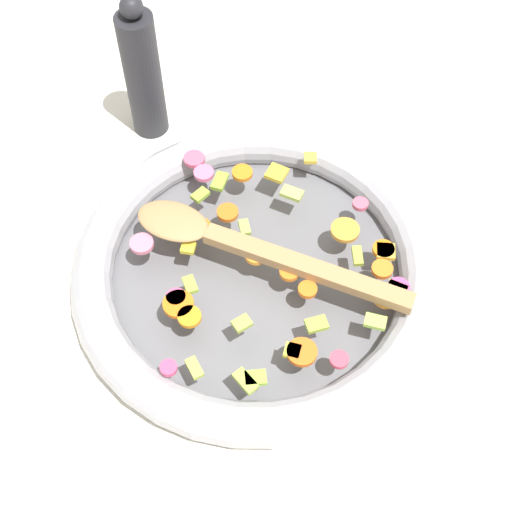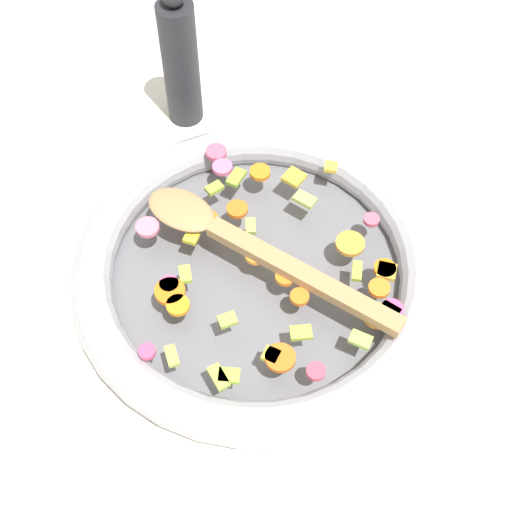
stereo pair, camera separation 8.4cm
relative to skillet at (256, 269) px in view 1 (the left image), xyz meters
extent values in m
plane|color=silver|center=(0.00, 0.00, -0.02)|extent=(4.00, 4.00, 0.00)
cylinder|color=slate|center=(0.00, 0.00, -0.02)|extent=(0.40, 0.40, 0.01)
torus|color=#9E9EA5|center=(0.00, 0.00, 0.00)|extent=(0.45, 0.45, 0.05)
cylinder|color=orange|center=(0.11, 0.09, 0.03)|extent=(0.05, 0.05, 0.01)
cylinder|color=orange|center=(0.09, -0.06, 0.03)|extent=(0.05, 0.05, 0.01)
cylinder|color=orange|center=(0.01, 0.16, 0.03)|extent=(0.04, 0.04, 0.01)
cylinder|color=orange|center=(-0.02, 0.15, 0.03)|extent=(0.04, 0.04, 0.01)
cylinder|color=orange|center=(0.01, 0.04, 0.03)|extent=(0.03, 0.03, 0.01)
cylinder|color=orange|center=(0.03, 0.07, 0.03)|extent=(0.03, 0.03, 0.01)
cylinder|color=orange|center=(-0.02, -0.08, 0.03)|extent=(0.02, 0.02, 0.01)
cylinder|color=orange|center=(-0.11, -0.05, 0.03)|extent=(0.03, 0.03, 0.01)
cylinder|color=orange|center=(-0.07, 0.09, 0.03)|extent=(0.04, 0.04, 0.01)
cylinder|color=orange|center=(-0.05, 0.14, 0.03)|extent=(0.03, 0.03, 0.01)
cylinder|color=orange|center=(0.00, 0.00, 0.03)|extent=(0.04, 0.04, 0.01)
cylinder|color=orange|center=(-0.05, -0.05, 0.03)|extent=(0.03, 0.03, 0.01)
cylinder|color=orange|center=(0.10, -0.05, 0.03)|extent=(0.04, 0.04, 0.01)
cube|color=#9DBF50|center=(-0.03, -0.03, 0.03)|extent=(0.02, 0.02, 0.01)
cube|color=#93BB3A|center=(-0.06, -0.09, 0.03)|extent=(0.03, 0.02, 0.01)
cube|color=#B8D25C|center=(-0.10, 0.02, 0.03)|extent=(0.02, 0.03, 0.01)
cube|color=#A8C349|center=(0.09, 0.01, 0.03)|extent=(0.03, 0.02, 0.01)
cube|color=#A7C246|center=(0.16, 0.04, 0.03)|extent=(0.03, 0.03, 0.01)
cube|color=#A9C53F|center=(-0.03, 0.11, 0.03)|extent=(0.03, 0.02, 0.01)
cube|color=#AFC54B|center=(0.16, -0.02, 0.03)|extent=(0.03, 0.03, 0.01)
cube|color=#9ED041|center=(0.06, -0.06, 0.03)|extent=(0.03, 0.02, 0.01)
cube|color=#A7D852|center=(0.05, 0.15, 0.03)|extent=(0.02, 0.02, 0.01)
cube|color=#98D13D|center=(0.15, 0.05, 0.03)|extent=(0.02, 0.03, 0.01)
cube|color=#88B437|center=(-0.09, -0.08, 0.03)|extent=(0.03, 0.02, 0.01)
cube|color=#A7C840|center=(0.07, 0.09, 0.03)|extent=(0.03, 0.03, 0.01)
cylinder|color=#D1566F|center=(-0.11, 0.10, 0.03)|extent=(0.02, 0.02, 0.01)
cylinder|color=#E14672|center=(0.17, -0.05, 0.03)|extent=(0.03, 0.03, 0.01)
cylinder|color=pink|center=(0.03, -0.13, 0.03)|extent=(0.04, 0.04, 0.01)
cylinder|color=#D54985|center=(-0.01, 0.17, 0.03)|extent=(0.03, 0.03, 0.01)
cylinder|color=#DF4E7A|center=(0.08, -0.07, 0.03)|extent=(0.03, 0.03, 0.01)
cylinder|color=pink|center=(-0.10, -0.10, 0.03)|extent=(0.04, 0.04, 0.01)
cylinder|color=#DB5575|center=(-0.12, -0.12, 0.03)|extent=(0.04, 0.04, 0.01)
cylinder|color=#C94459|center=(0.10, 0.13, 0.03)|extent=(0.02, 0.02, 0.01)
cube|color=yellow|center=(0.11, 0.08, 0.03)|extent=(0.02, 0.02, 0.01)
cube|color=gold|center=(-0.13, -0.01, 0.03)|extent=(0.03, 0.03, 0.01)
cube|color=yellow|center=(-0.16, 0.02, 0.03)|extent=(0.02, 0.02, 0.01)
cube|color=gold|center=(0.01, -0.08, 0.03)|extent=(0.02, 0.02, 0.01)
cube|color=yellow|center=(-0.05, 0.14, 0.03)|extent=(0.03, 0.03, 0.01)
cube|color=yellow|center=(0.00, 0.17, 0.03)|extent=(0.03, 0.03, 0.01)
cube|color=#A87F51|center=(0.01, 0.06, 0.04)|extent=(0.05, 0.25, 0.01)
ellipsoid|color=#A87F51|center=(-0.01, -0.11, 0.04)|extent=(0.06, 0.09, 0.01)
cylinder|color=#232328|center=(-0.20, -0.22, 0.07)|extent=(0.05, 0.05, 0.19)
sphere|color=#232328|center=(-0.20, -0.22, 0.18)|extent=(0.03, 0.03, 0.03)
camera|label=1|loc=(0.45, 0.14, 0.73)|focal=50.00mm
camera|label=2|loc=(0.41, 0.22, 0.73)|focal=50.00mm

